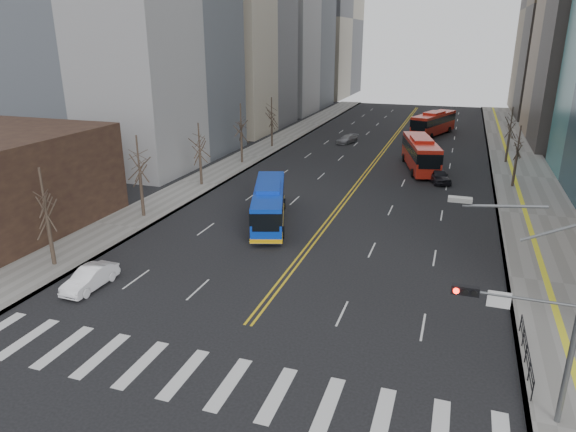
{
  "coord_description": "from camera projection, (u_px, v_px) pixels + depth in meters",
  "views": [
    {
      "loc": [
        10.15,
        -17.98,
        15.19
      ],
      "look_at": [
        0.33,
        11.08,
        4.52
      ],
      "focal_mm": 32.0,
      "sensor_mm": 36.0,
      "label": 1
    }
  ],
  "objects": [
    {
      "name": "car_dark_far",
      "position": [
        447.0,
        124.0,
        91.54
      ],
      "size": [
        2.28,
        4.83,
        1.33
      ],
      "primitive_type": "imported",
      "rotation": [
        0.0,
        0.0,
        0.02
      ],
      "color": "black",
      "rests_on": "ground"
    },
    {
      "name": "car_dark_mid",
      "position": [
        438.0,
        175.0,
        56.77
      ],
      "size": [
        3.36,
        4.93,
        1.56
      ],
      "primitive_type": "imported",
      "rotation": [
        0.0,
        0.0,
        0.37
      ],
      "color": "black",
      "rests_on": "ground"
    },
    {
      "name": "street_trees",
      "position": [
        292.0,
        138.0,
        55.63
      ],
      "size": [
        35.2,
        47.2,
        7.6
      ],
      "color": "#30261D",
      "rests_on": "ground"
    },
    {
      "name": "pedestrian_railing",
      "position": [
        527.0,
        350.0,
        24.92
      ],
      "size": [
        0.06,
        6.06,
        1.02
      ],
      "color": "black",
      "rests_on": "sidewalk_right"
    },
    {
      "name": "centerline",
      "position": [
        384.0,
        150.0,
        73.35
      ],
      "size": [
        0.55,
        100.0,
        0.01
      ],
      "color": "gold",
      "rests_on": "ground"
    },
    {
      "name": "car_silver",
      "position": [
        347.0,
        139.0,
        77.99
      ],
      "size": [
        3.11,
        4.62,
        1.24
      ],
      "primitive_type": "imported",
      "rotation": [
        0.0,
        0.0,
        -0.35
      ],
      "color": "gray",
      "rests_on": "ground"
    },
    {
      "name": "crosswalk",
      "position": [
        206.0,
        379.0,
        24.14
      ],
      "size": [
        26.7,
        4.0,
        0.01
      ],
      "color": "silver",
      "rests_on": "ground"
    },
    {
      "name": "car_white",
      "position": [
        90.0,
        278.0,
        32.7
      ],
      "size": [
        1.52,
        4.22,
        1.38
      ],
      "primitive_type": "imported",
      "rotation": [
        0.0,
        0.0,
        -0.01
      ],
      "color": "white",
      "rests_on": "ground"
    },
    {
      "name": "red_bus_near",
      "position": [
        421.0,
        152.0,
        62.02
      ],
      "size": [
        5.73,
        12.62,
        3.87
      ],
      "color": "red",
      "rests_on": "ground"
    },
    {
      "name": "sidewalk_left",
      "position": [
        251.0,
        156.0,
        69.37
      ],
      "size": [
        5.0,
        130.0,
        0.15
      ],
      "primitive_type": "cube",
      "color": "gray",
      "rests_on": "ground"
    },
    {
      "name": "blue_bus",
      "position": [
        269.0,
        203.0,
        44.04
      ],
      "size": [
        6.01,
        11.85,
        3.4
      ],
      "color": "#0C38C1",
      "rests_on": "ground"
    },
    {
      "name": "signal_mast",
      "position": [
        537.0,
        315.0,
        20.17
      ],
      "size": [
        5.37,
        0.37,
        9.39
      ],
      "color": "slate",
      "rests_on": "ground"
    },
    {
      "name": "sidewalk_right",
      "position": [
        523.0,
        177.0,
        59.09
      ],
      "size": [
        7.0,
        130.0,
        0.15
      ],
      "primitive_type": "cube",
      "color": "gray",
      "rests_on": "ground"
    },
    {
      "name": "ground",
      "position": [
        206.0,
        379.0,
        24.14
      ],
      "size": [
        220.0,
        220.0,
        0.0
      ],
      "primitive_type": "plane",
      "color": "black"
    },
    {
      "name": "red_bus_far",
      "position": [
        434.0,
        122.0,
        84.04
      ],
      "size": [
        6.54,
        12.37,
        3.82
      ],
      "color": "red",
      "rests_on": "ground"
    }
  ]
}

